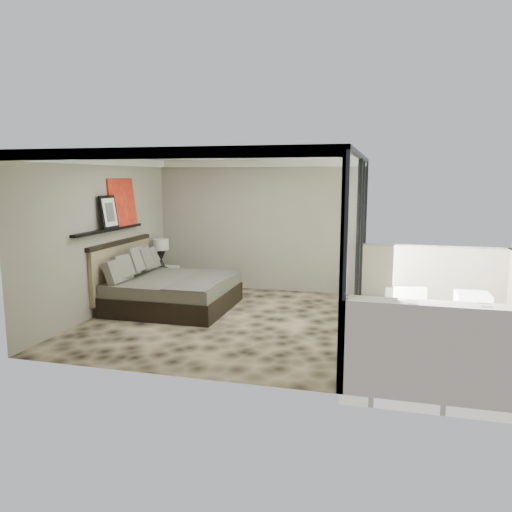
% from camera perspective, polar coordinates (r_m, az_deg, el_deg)
% --- Properties ---
extents(floor, '(5.00, 5.00, 0.00)m').
position_cam_1_polar(floor, '(8.73, -3.87, -7.29)').
color(floor, black).
rests_on(floor, ground).
extents(ceiling, '(4.50, 5.00, 0.02)m').
position_cam_1_polar(ceiling, '(8.39, -4.07, 11.33)').
color(ceiling, silver).
rests_on(ceiling, back_wall).
extents(back_wall, '(4.50, 0.02, 2.80)m').
position_cam_1_polar(back_wall, '(10.82, 0.27, 3.47)').
color(back_wall, gray).
rests_on(back_wall, floor).
extents(left_wall, '(0.02, 5.00, 2.80)m').
position_cam_1_polar(left_wall, '(9.40, -17.02, 2.22)').
color(left_wall, gray).
rests_on(left_wall, floor).
extents(glass_wall, '(0.08, 5.00, 2.80)m').
position_cam_1_polar(glass_wall, '(8.02, 11.45, 1.31)').
color(glass_wall, white).
rests_on(glass_wall, floor).
extents(terrace_slab, '(3.00, 5.00, 0.12)m').
position_cam_1_polar(terrace_slab, '(8.39, 21.54, -9.04)').
color(terrace_slab, beige).
rests_on(terrace_slab, ground).
extents(picture_ledge, '(0.12, 2.20, 0.05)m').
position_cam_1_polar(picture_ledge, '(9.45, -16.42, 2.89)').
color(picture_ledge, black).
rests_on(picture_ledge, left_wall).
extents(bed, '(2.17, 2.10, 1.20)m').
position_cam_1_polar(bed, '(9.54, -9.98, -3.81)').
color(bed, black).
rests_on(bed, floor).
extents(nightstand, '(0.69, 0.69, 0.58)m').
position_cam_1_polar(nightstand, '(11.02, -10.68, -2.44)').
color(nightstand, black).
rests_on(nightstand, floor).
extents(table_lamp, '(0.33, 0.33, 0.61)m').
position_cam_1_polar(table_lamp, '(10.90, -10.81, 0.75)').
color(table_lamp, black).
rests_on(table_lamp, nightstand).
extents(abstract_canvas, '(0.13, 0.90, 0.90)m').
position_cam_1_polar(abstract_canvas, '(9.87, -15.03, 5.97)').
color(abstract_canvas, '#AE4D0E').
rests_on(abstract_canvas, picture_ledge).
extents(framed_print, '(0.11, 0.50, 0.60)m').
position_cam_1_polar(framed_print, '(9.35, -16.47, 4.83)').
color(framed_print, black).
rests_on(framed_print, picture_ledge).
extents(ottoman, '(0.54, 0.54, 0.54)m').
position_cam_1_polar(ottoman, '(9.14, 23.47, -5.55)').
color(ottoman, white).
rests_on(ottoman, terrace_slab).
extents(lounger, '(0.94, 1.52, 0.56)m').
position_cam_1_polar(lounger, '(8.57, 17.49, -6.82)').
color(lounger, white).
rests_on(lounger, terrace_slab).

